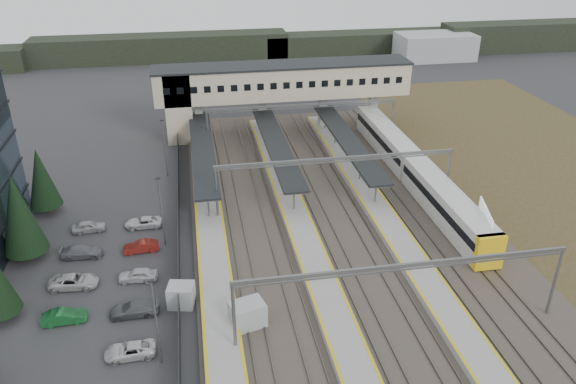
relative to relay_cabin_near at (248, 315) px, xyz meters
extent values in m
plane|color=#2B2B2D|center=(0.63, 4.83, -1.21)|extent=(220.00, 220.00, 0.00)
cylinder|color=black|center=(-21.37, 4.83, -0.61)|extent=(0.44, 0.44, 1.20)
cylinder|color=black|center=(-21.37, 14.83, -0.61)|extent=(0.44, 0.44, 1.20)
cone|color=black|center=(-21.37, 14.83, 4.04)|extent=(4.42, 4.42, 8.50)
cylinder|color=black|center=(-21.37, 24.83, -0.61)|extent=(0.44, 0.44, 1.20)
cone|color=black|center=(-21.37, 24.83, 3.39)|extent=(3.74, 3.74, 7.20)
imported|color=#165928|center=(-15.87, 3.33, -0.58)|extent=(3.90, 1.57, 1.26)
imported|color=#B4B4B4|center=(-15.87, 8.63, -0.57)|extent=(4.80, 2.51, 1.29)
imported|color=slate|center=(-15.87, 13.93, -0.58)|extent=(4.43, 2.00, 1.26)
imported|color=#9F9FA3|center=(-15.87, 19.23, -0.58)|extent=(3.83, 1.80, 1.27)
imported|color=silver|center=(-9.87, -1.97, -0.64)|extent=(4.20, 2.05, 1.15)
imported|color=#515557|center=(-9.87, 3.33, -0.57)|extent=(4.44, 1.81, 1.29)
imported|color=silver|center=(-9.87, 8.63, -0.57)|extent=(3.91, 1.85, 1.29)
imported|color=maroon|center=(-9.87, 13.93, -0.60)|extent=(3.82, 1.57, 1.23)
imported|color=silver|center=(-9.87, 19.23, -0.63)|extent=(4.24, 2.08, 1.16)
cylinder|color=slate|center=(-7.37, -3.17, 2.79)|extent=(0.16, 0.16, 8.00)
cube|color=black|center=(-7.37, -3.17, 6.79)|extent=(0.50, 0.25, 0.15)
cylinder|color=slate|center=(-7.37, 14.83, 2.79)|extent=(0.16, 0.16, 8.00)
cube|color=black|center=(-7.37, 14.83, 6.79)|extent=(0.50, 0.25, 0.15)
cylinder|color=slate|center=(-7.37, 32.83, 2.79)|extent=(0.16, 0.16, 8.00)
cube|color=black|center=(-7.37, 32.83, 6.79)|extent=(0.50, 0.25, 0.15)
cube|color=#26282B|center=(-5.87, 9.83, -0.21)|extent=(0.08, 90.00, 2.00)
cube|color=#9FA2A4|center=(0.00, 0.00, 0.00)|extent=(3.37, 2.83, 2.42)
cube|color=#9FA2A4|center=(-5.67, 4.03, -0.14)|extent=(2.68, 2.38, 2.14)
cube|color=#39332B|center=(12.63, 9.83, -1.11)|extent=(34.00, 90.00, 0.20)
cube|color=#59544C|center=(-0.09, 9.83, -0.93)|extent=(0.08, 90.00, 0.14)
cube|color=#59544C|center=(1.35, 9.83, -0.93)|extent=(0.08, 90.00, 0.14)
cube|color=#59544C|center=(3.91, 9.83, -0.93)|extent=(0.08, 90.00, 0.14)
cube|color=#59544C|center=(5.35, 9.83, -0.93)|extent=(0.08, 90.00, 0.14)
cube|color=#59544C|center=(9.91, 9.83, -0.93)|extent=(0.08, 90.00, 0.14)
cube|color=#59544C|center=(11.35, 9.83, -0.93)|extent=(0.08, 90.00, 0.14)
cube|color=#59544C|center=(13.91, 9.83, -0.93)|extent=(0.08, 90.00, 0.14)
cube|color=#59544C|center=(15.35, 9.83, -0.93)|extent=(0.08, 90.00, 0.14)
cube|color=#59544C|center=(19.91, 9.83, -0.93)|extent=(0.08, 90.00, 0.14)
cube|color=#59544C|center=(21.35, 9.83, -0.93)|extent=(0.08, 90.00, 0.14)
cube|color=#59544C|center=(23.91, 9.83, -0.93)|extent=(0.08, 90.00, 0.14)
cube|color=#59544C|center=(25.35, 9.83, -0.93)|extent=(0.08, 90.00, 0.14)
cube|color=#9B9B95|center=(-2.37, 9.83, -0.76)|extent=(3.20, 82.00, 0.90)
cube|color=gold|center=(-3.82, 9.83, -0.30)|extent=(0.25, 82.00, 0.02)
cube|color=gold|center=(-0.92, 9.83, -0.30)|extent=(0.25, 82.00, 0.02)
cube|color=#9B9B95|center=(7.63, 9.83, -0.76)|extent=(3.20, 82.00, 0.90)
cube|color=gold|center=(6.18, 9.83, -0.30)|extent=(0.25, 82.00, 0.02)
cube|color=gold|center=(9.08, 9.83, -0.30)|extent=(0.25, 82.00, 0.02)
cube|color=#9B9B95|center=(17.63, 9.83, -0.76)|extent=(3.20, 82.00, 0.90)
cube|color=gold|center=(16.18, 9.83, -0.30)|extent=(0.25, 82.00, 0.02)
cube|color=gold|center=(19.08, 9.83, -0.30)|extent=(0.25, 82.00, 0.02)
cube|color=black|center=(-2.37, 31.83, 2.79)|extent=(3.00, 30.00, 0.25)
cube|color=slate|center=(-2.37, 31.83, 2.64)|extent=(3.10, 30.00, 0.12)
cylinder|color=slate|center=(-2.37, 18.83, 1.19)|extent=(0.20, 0.20, 3.10)
cylinder|color=slate|center=(-2.37, 25.33, 1.19)|extent=(0.20, 0.20, 3.10)
cylinder|color=slate|center=(-2.37, 31.83, 1.19)|extent=(0.20, 0.20, 3.10)
cylinder|color=slate|center=(-2.37, 38.33, 1.19)|extent=(0.20, 0.20, 3.10)
cylinder|color=slate|center=(-2.37, 44.83, 1.19)|extent=(0.20, 0.20, 3.10)
cube|color=black|center=(7.63, 31.83, 2.79)|extent=(3.00, 30.00, 0.25)
cube|color=slate|center=(7.63, 31.83, 2.64)|extent=(3.10, 30.00, 0.12)
cylinder|color=slate|center=(7.63, 18.83, 1.19)|extent=(0.20, 0.20, 3.10)
cylinder|color=slate|center=(7.63, 25.33, 1.19)|extent=(0.20, 0.20, 3.10)
cylinder|color=slate|center=(7.63, 31.83, 1.19)|extent=(0.20, 0.20, 3.10)
cylinder|color=slate|center=(7.63, 38.33, 1.19)|extent=(0.20, 0.20, 3.10)
cylinder|color=slate|center=(7.63, 44.83, 1.19)|extent=(0.20, 0.20, 3.10)
cube|color=black|center=(17.63, 31.83, 2.79)|extent=(3.00, 30.00, 0.25)
cube|color=slate|center=(17.63, 31.83, 2.64)|extent=(3.10, 30.00, 0.12)
cylinder|color=slate|center=(17.63, 18.83, 1.19)|extent=(0.20, 0.20, 3.10)
cylinder|color=slate|center=(17.63, 25.33, 1.19)|extent=(0.20, 0.20, 3.10)
cylinder|color=slate|center=(17.63, 31.83, 1.19)|extent=(0.20, 0.20, 3.10)
cylinder|color=slate|center=(17.63, 38.33, 1.19)|extent=(0.20, 0.20, 3.10)
cylinder|color=slate|center=(17.63, 44.83, 1.19)|extent=(0.20, 0.20, 3.10)
cube|color=#B9AC8E|center=(11.13, 46.83, 7.29)|extent=(40.00, 6.00, 5.00)
cube|color=black|center=(11.13, 46.83, 9.84)|extent=(40.40, 6.40, 0.30)
cube|color=#B9AC8E|center=(-5.37, 46.83, 4.29)|extent=(4.00, 6.00, 11.00)
cube|color=black|center=(-6.87, 43.81, 7.39)|extent=(1.00, 0.06, 1.00)
cube|color=black|center=(-4.87, 43.81, 7.39)|extent=(1.00, 0.06, 1.00)
cube|color=black|center=(-2.87, 43.81, 7.39)|extent=(1.00, 0.06, 1.00)
cube|color=black|center=(-0.87, 43.81, 7.39)|extent=(1.00, 0.06, 1.00)
cube|color=black|center=(1.13, 43.81, 7.39)|extent=(1.00, 0.06, 1.00)
cube|color=black|center=(3.13, 43.81, 7.39)|extent=(1.00, 0.06, 1.00)
cube|color=black|center=(5.13, 43.81, 7.39)|extent=(1.00, 0.06, 1.00)
cube|color=black|center=(7.13, 43.81, 7.39)|extent=(1.00, 0.06, 1.00)
cube|color=black|center=(9.13, 43.81, 7.39)|extent=(1.00, 0.06, 1.00)
cube|color=black|center=(11.13, 43.81, 7.39)|extent=(1.00, 0.06, 1.00)
cube|color=black|center=(13.13, 43.81, 7.39)|extent=(1.00, 0.06, 1.00)
cube|color=black|center=(15.13, 43.81, 7.39)|extent=(1.00, 0.06, 1.00)
cube|color=black|center=(17.13, 43.81, 7.39)|extent=(1.00, 0.06, 1.00)
cube|color=black|center=(19.13, 43.81, 7.39)|extent=(1.00, 0.06, 1.00)
cube|color=black|center=(21.13, 43.81, 7.39)|extent=(1.00, 0.06, 1.00)
cube|color=black|center=(23.13, 43.81, 7.39)|extent=(1.00, 0.06, 1.00)
cube|color=black|center=(25.13, 43.81, 7.39)|extent=(1.00, 0.06, 1.00)
cube|color=black|center=(27.13, 43.81, 7.39)|extent=(1.00, 0.06, 1.00)
cube|color=black|center=(29.13, 43.81, 7.39)|extent=(1.00, 0.06, 1.00)
cube|color=#9B9B95|center=(-3.87, 46.83, 1.79)|extent=(1.20, 1.60, 6.00)
cube|color=#9B9B95|center=(-2.37, 46.83, 1.79)|extent=(1.20, 1.60, 6.00)
cube|color=#9B9B95|center=(7.63, 46.83, 1.79)|extent=(1.20, 1.60, 6.00)
cube|color=#9B9B95|center=(17.63, 46.83, 1.79)|extent=(1.20, 1.60, 6.00)
cube|color=#9B9B95|center=(26.13, 46.83, 1.79)|extent=(1.20, 1.60, 6.00)
cylinder|color=slate|center=(-1.37, -3.17, 2.29)|extent=(0.28, 0.28, 7.00)
cylinder|color=slate|center=(26.63, -3.17, 2.29)|extent=(0.28, 0.28, 7.00)
cube|color=slate|center=(12.63, -3.17, 5.79)|extent=(28.40, 0.25, 0.35)
cube|color=slate|center=(12.63, -3.17, 5.39)|extent=(28.40, 0.12, 0.12)
cylinder|color=slate|center=(-1.37, 18.83, 2.29)|extent=(0.28, 0.28, 7.00)
cylinder|color=slate|center=(26.63, 18.83, 2.29)|extent=(0.28, 0.28, 7.00)
cube|color=slate|center=(12.63, 18.83, 5.79)|extent=(28.40, 0.25, 0.35)
cube|color=slate|center=(12.63, 18.83, 5.39)|extent=(28.40, 0.12, 0.12)
cylinder|color=slate|center=(-1.37, 38.83, 2.29)|extent=(0.28, 0.28, 7.00)
cylinder|color=slate|center=(26.63, 38.83, 2.29)|extent=(0.28, 0.28, 7.00)
cube|color=slate|center=(12.63, 38.83, 5.79)|extent=(28.40, 0.25, 0.35)
cube|color=slate|center=(12.63, 38.83, 5.39)|extent=(28.40, 0.12, 0.12)
cube|color=silver|center=(24.63, 14.30, 0.99)|extent=(2.93, 20.36, 3.77)
cube|color=black|center=(24.63, 14.30, 1.41)|extent=(3.00, 19.76, 0.94)
cube|color=slate|center=(24.63, 14.30, -0.64)|extent=(2.52, 18.96, 0.52)
cube|color=silver|center=(24.63, 35.27, 0.99)|extent=(2.93, 20.36, 3.77)
cube|color=black|center=(24.63, 35.27, 1.41)|extent=(3.00, 19.76, 0.94)
cube|color=slate|center=(24.63, 35.27, -0.64)|extent=(2.52, 18.96, 0.52)
cube|color=yellow|center=(24.63, 4.22, 0.99)|extent=(2.96, 0.90, 3.77)
cylinder|color=slate|center=(26.15, 6.07, 0.30)|extent=(0.20, 0.20, 3.02)
cylinder|color=slate|center=(26.15, 10.73, 0.30)|extent=(0.20, 0.20, 3.02)
cube|color=white|center=(26.15, 8.40, 2.12)|extent=(1.62, 5.51, 2.83)
cube|color=black|center=(-9.37, 99.83, 1.79)|extent=(60.00, 8.00, 6.00)
cube|color=black|center=(40.63, 99.83, 1.29)|extent=(50.00, 8.00, 5.00)
cube|color=black|center=(80.63, 94.83, 2.29)|extent=(40.00, 8.00, 7.00)
cube|color=#9FA2A4|center=(55.63, 89.83, 1.79)|extent=(18.00, 10.00, 6.00)
camera|label=1|loc=(-3.32, -38.57, 31.45)|focal=35.00mm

